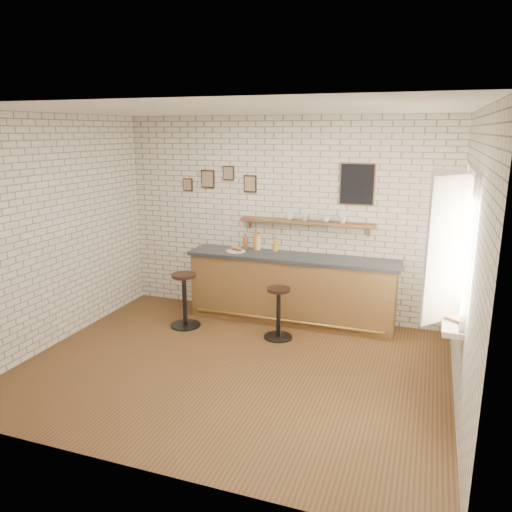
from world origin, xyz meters
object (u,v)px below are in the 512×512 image
(bar_counter, at_px, (291,289))
(shelf_cup_a, at_px, (290,216))
(bitters_bottle_amber, at_px, (256,241))
(shelf_cup_d, at_px, (343,220))
(condiment_bottle_yellow, at_px, (275,245))
(bar_stool_left, at_px, (185,298))
(bitters_bottle_white, at_px, (258,243))
(book_lower, at_px, (450,316))
(bitters_bottle_brown, at_px, (245,243))
(sandwich_plate, at_px, (236,251))
(shelf_cup_c, at_px, (327,219))
(ciabatta_sandwich, at_px, (237,249))
(shelf_cup_b, at_px, (305,218))
(book_upper, at_px, (450,314))
(bar_stool_right, at_px, (278,311))

(bar_counter, distance_m, shelf_cup_a, 1.07)
(bitters_bottle_amber, height_order, shelf_cup_d, shelf_cup_d)
(condiment_bottle_yellow, relative_size, bar_stool_left, 0.27)
(bitters_bottle_white, relative_size, book_lower, 1.07)
(bitters_bottle_brown, xyz_separation_m, condiment_bottle_yellow, (0.49, -0.00, -0.00))
(bitters_bottle_brown, bearing_deg, sandwich_plate, -108.18)
(bitters_bottle_amber, height_order, shelf_cup_c, shelf_cup_c)
(ciabatta_sandwich, relative_size, shelf_cup_a, 1.54)
(shelf_cup_b, distance_m, book_lower, 2.77)
(shelf_cup_c, bearing_deg, shelf_cup_b, 109.54)
(bitters_bottle_white, distance_m, book_upper, 3.27)
(shelf_cup_d, bearing_deg, bitters_bottle_brown, -165.27)
(book_lower, bearing_deg, ciabatta_sandwich, 165.50)
(ciabatta_sandwich, height_order, condiment_bottle_yellow, condiment_bottle_yellow)
(sandwich_plate, bearing_deg, shelf_cup_b, 12.74)
(bitters_bottle_amber, bearing_deg, condiment_bottle_yellow, 0.00)
(bar_stool_right, xyz_separation_m, shelf_cup_b, (0.13, 0.86, 1.16))
(bar_counter, bearing_deg, shelf_cup_a, 116.67)
(bitters_bottle_brown, height_order, bar_stool_left, bitters_bottle_brown)
(book_upper, bearing_deg, book_lower, 125.71)
(bitters_bottle_white, xyz_separation_m, book_upper, (2.71, -1.82, -0.15))
(bitters_bottle_brown, distance_m, bitters_bottle_white, 0.21)
(bitters_bottle_amber, height_order, shelf_cup_b, shelf_cup_b)
(bar_stool_right, height_order, shelf_cup_d, shelf_cup_d)
(bitters_bottle_white, distance_m, shelf_cup_a, 0.65)
(bar_stool_right, distance_m, shelf_cup_c, 1.51)
(shelf_cup_a, relative_size, book_lower, 0.54)
(bar_stool_right, distance_m, shelf_cup_b, 1.45)
(sandwich_plate, xyz_separation_m, condiment_bottle_yellow, (0.56, 0.21, 0.08))
(shelf_cup_d, bearing_deg, bitters_bottle_white, -165.19)
(bitters_bottle_amber, xyz_separation_m, condiment_bottle_yellow, (0.31, 0.00, -0.04))
(bitters_bottle_brown, height_order, book_lower, bitters_bottle_brown)
(bitters_bottle_brown, distance_m, shelf_cup_d, 1.55)
(sandwich_plate, bearing_deg, bar_stool_left, -128.02)
(sandwich_plate, distance_m, book_lower, 3.40)
(sandwich_plate, xyz_separation_m, bitters_bottle_brown, (0.07, 0.21, 0.09))
(condiment_bottle_yellow, xyz_separation_m, shelf_cup_a, (0.21, 0.01, 0.45))
(bar_stool_left, bearing_deg, shelf_cup_c, 26.18)
(book_upper, bearing_deg, bar_stool_right, -168.80)
(sandwich_plate, height_order, condiment_bottle_yellow, condiment_bottle_yellow)
(shelf_cup_d, relative_size, book_lower, 0.44)
(bar_stool_right, bearing_deg, shelf_cup_a, 96.81)
(bar_counter, relative_size, sandwich_plate, 11.07)
(sandwich_plate, relative_size, bar_stool_right, 0.39)
(bar_counter, xyz_separation_m, shelf_cup_c, (0.45, 0.20, 1.04))
(bitters_bottle_amber, xyz_separation_m, bar_stool_left, (-0.78, -0.90, -0.71))
(sandwich_plate, distance_m, bitters_bottle_amber, 0.35)
(ciabatta_sandwich, relative_size, shelf_cup_c, 1.80)
(bitters_bottle_amber, relative_size, bar_stool_right, 0.44)
(ciabatta_sandwich, bearing_deg, book_upper, -28.25)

